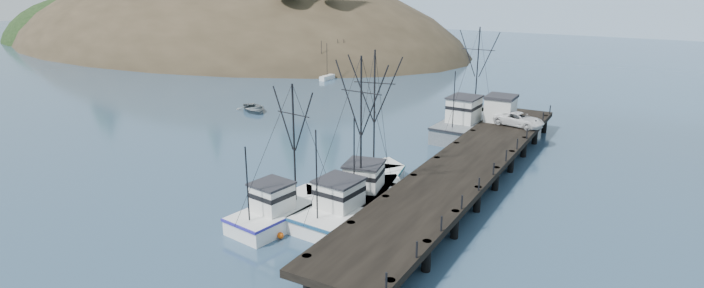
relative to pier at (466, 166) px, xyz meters
name	(u,v)px	position (x,y,z in m)	size (l,w,h in m)	color
ground	(209,219)	(-14.00, -16.00, -1.69)	(400.00, 400.00, 0.00)	navy
pier	(466,166)	(0.00, 0.00, 0.00)	(6.00, 44.00, 2.00)	black
headland	(210,63)	(-88.95, 62.61, -6.24)	(134.80, 78.00, 51.00)	#382D1E
distant_ridge	(607,31)	(-4.00, 154.00, -1.69)	(360.00, 40.00, 26.00)	#9EB2C6
distant_ridge_far	(471,21)	(-54.00, 169.00, -1.69)	(180.00, 25.00, 18.00)	silver
moored_sailboats	(310,69)	(-44.01, 41.98, -1.36)	(23.14, 16.20, 6.35)	white
trawler_near	(352,204)	(-5.31, -10.03, -0.87)	(4.77, 12.01, 12.02)	white
trawler_mid	(287,209)	(-8.96, -13.20, -0.87)	(4.69, 10.26, 10.25)	white
trawler_far	(370,186)	(-5.93, -6.11, -0.87)	(5.70, 11.81, 11.94)	white
work_vessel	(469,123)	(-4.70, 15.47, -0.46)	(4.81, 14.20, 12.07)	slate
pier_shed	(501,108)	(-1.26, 15.09, 1.73)	(3.00, 3.20, 2.80)	silver
pickup_truck	(519,119)	(1.05, 13.91, 1.02)	(2.37, 5.13, 1.43)	white
motorboat	(254,111)	(-32.59, 11.75, -1.69)	(3.79, 5.31, 1.10)	slate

